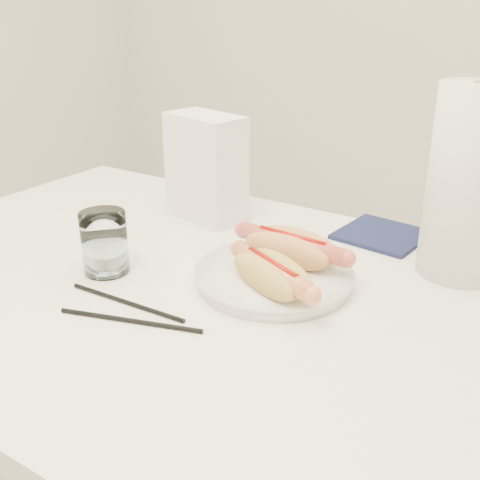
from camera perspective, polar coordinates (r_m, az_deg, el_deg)
The scene contains 10 objects.
table at distance 0.95m, azimuth -4.72°, elevation -7.14°, with size 1.20×0.80×0.75m.
plate at distance 0.90m, azimuth 3.37°, elevation -3.79°, with size 0.24×0.24×0.02m, color white.
hotdog_left at distance 0.92m, azimuth 5.13°, elevation -0.81°, with size 0.19×0.08×0.05m.
hotdog_right at distance 0.84m, azimuth 3.19°, elevation -3.44°, with size 0.18×0.12×0.05m.
water_glass at distance 0.95m, azimuth -13.24°, elevation -0.25°, with size 0.07×0.07×0.10m, color silver.
chopstick_near at distance 0.86m, azimuth -11.13°, elevation -6.05°, with size 0.01×0.01×0.21m, color black.
chopstick_far at distance 0.82m, azimuth -10.79°, elevation -7.81°, with size 0.01×0.01×0.21m, color black.
napkin_box at distance 1.14m, azimuth -3.37°, elevation 7.15°, with size 0.16×0.09×0.21m, color white.
navy_napkin at distance 1.11m, azimuth 13.84°, elevation 0.51°, with size 0.15×0.15×0.01m, color #13193D.
paper_towel_roll at distance 0.96m, azimuth 21.91°, elevation 5.22°, with size 0.13×0.13×0.30m, color silver.
Camera 1 is at (0.51, -0.64, 1.17)m, focal length 43.20 mm.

